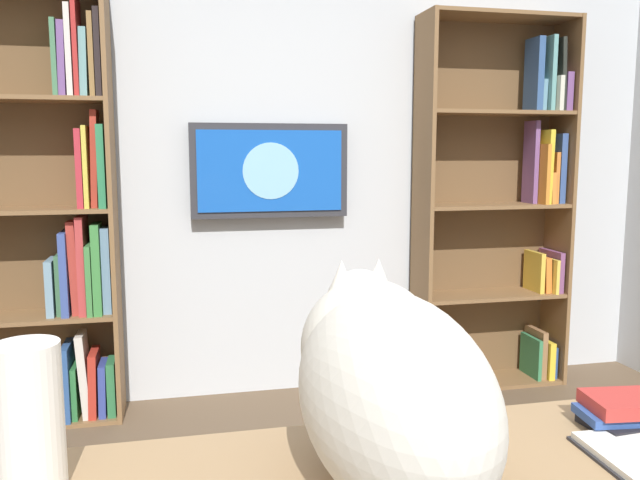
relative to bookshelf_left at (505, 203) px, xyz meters
The scene contains 8 objects.
wall_back 1.35m from the bookshelf_left, ahead, with size 4.52×0.06×2.70m, color silver.
bookshelf_left is the anchor object (origin of this frame).
bookshelf_right 2.41m from the bookshelf_left, ahead, with size 0.85×0.28×2.09m.
wall_mounted_tv 1.34m from the bookshelf_left, ahead, with size 0.83×0.07×0.49m.
cat 2.71m from the bookshelf_left, 57.10° to the left, with size 0.30×0.71×0.37m.
paper_towel_roll 3.00m from the bookshelf_left, 46.34° to the left, with size 0.11×0.11×0.26m, color white.
coffee_mug 2.48m from the bookshelf_left, 58.74° to the left, with size 0.08×0.08×0.10m, color white.
desk_book_stack 2.38m from the bookshelf_left, 67.24° to the left, with size 0.18×0.14×0.07m.
Camera 1 is at (0.51, 1.22, 1.32)m, focal length 36.06 mm.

